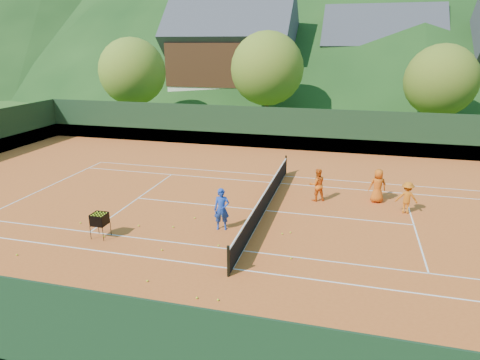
% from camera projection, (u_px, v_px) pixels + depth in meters
% --- Properties ---
extents(ground, '(400.00, 400.00, 0.00)m').
position_uv_depth(ground, '(265.00, 211.00, 19.56)').
color(ground, '#294E18').
rests_on(ground, ground).
extents(clay_court, '(40.00, 24.00, 0.02)m').
position_uv_depth(clay_court, '(265.00, 211.00, 19.56)').
color(clay_court, '#C3551F').
rests_on(clay_court, ground).
extents(coach, '(0.72, 0.55, 1.74)m').
position_uv_depth(coach, '(222.00, 209.00, 17.35)').
color(coach, '#1A3DAA').
rests_on(coach, clay_court).
extents(student_a, '(0.96, 0.87, 1.60)m').
position_uv_depth(student_a, '(317.00, 185.00, 20.58)').
color(student_a, orange).
rests_on(student_a, clay_court).
extents(student_b, '(0.82, 0.60, 1.30)m').
position_uv_depth(student_b, '(378.00, 185.00, 21.04)').
color(student_b, orange).
rests_on(student_b, clay_court).
extents(student_c, '(0.89, 0.68, 1.64)m').
position_uv_depth(student_c, '(378.00, 186.00, 20.36)').
color(student_c, '#D35A12').
rests_on(student_c, clay_court).
extents(student_d, '(0.96, 0.58, 1.46)m').
position_uv_depth(student_d, '(407.00, 198.00, 19.07)').
color(student_d, '#D06512').
rests_on(student_d, clay_court).
extents(tennis_ball_0, '(0.07, 0.07, 0.07)m').
position_uv_depth(tennis_ball_0, '(17.00, 255.00, 15.39)').
color(tennis_ball_0, '#CDEC27').
rests_on(tennis_ball_0, clay_court).
extents(tennis_ball_1, '(0.07, 0.07, 0.07)m').
position_uv_depth(tennis_ball_1, '(218.00, 300.00, 12.69)').
color(tennis_ball_1, '#CDEC27').
rests_on(tennis_ball_1, clay_court).
extents(tennis_ball_3, '(0.07, 0.07, 0.07)m').
position_uv_depth(tennis_ball_3, '(197.00, 298.00, 12.79)').
color(tennis_ball_3, '#CDEC27').
rests_on(tennis_ball_3, clay_court).
extents(tennis_ball_4, '(0.07, 0.07, 0.07)m').
position_uv_depth(tennis_ball_4, '(162.00, 250.00, 15.75)').
color(tennis_ball_4, '#CDEC27').
rests_on(tennis_ball_4, clay_court).
extents(tennis_ball_5, '(0.07, 0.07, 0.07)m').
position_uv_depth(tennis_ball_5, '(244.00, 229.00, 17.53)').
color(tennis_ball_5, '#CDEC27').
rests_on(tennis_ball_5, clay_court).
extents(tennis_ball_6, '(0.07, 0.07, 0.07)m').
position_uv_depth(tennis_ball_6, '(218.00, 340.00, 10.96)').
color(tennis_ball_6, '#CDEC27').
rests_on(tennis_ball_6, clay_court).
extents(tennis_ball_7, '(0.07, 0.07, 0.07)m').
position_uv_depth(tennis_ball_7, '(218.00, 246.00, 16.10)').
color(tennis_ball_7, '#CDEC27').
rests_on(tennis_ball_7, clay_court).
extents(tennis_ball_8, '(0.07, 0.07, 0.07)m').
position_uv_depth(tennis_ball_8, '(221.00, 216.00, 18.87)').
color(tennis_ball_8, '#CDEC27').
rests_on(tennis_ball_8, clay_court).
extents(tennis_ball_9, '(0.07, 0.07, 0.07)m').
position_uv_depth(tennis_ball_9, '(369.00, 343.00, 10.86)').
color(tennis_ball_9, '#CDEC27').
rests_on(tennis_ball_9, clay_court).
extents(tennis_ball_11, '(0.07, 0.07, 0.07)m').
position_uv_depth(tennis_ball_11, '(195.00, 218.00, 18.65)').
color(tennis_ball_11, '#CDEC27').
rests_on(tennis_ball_11, clay_court).
extents(tennis_ball_12, '(0.07, 0.07, 0.07)m').
position_uv_depth(tennis_ball_12, '(290.00, 232.00, 17.21)').
color(tennis_ball_12, '#CDEC27').
rests_on(tennis_ball_12, clay_court).
extents(tennis_ball_13, '(0.07, 0.07, 0.07)m').
position_uv_depth(tennis_ball_13, '(104.00, 237.00, 16.85)').
color(tennis_ball_13, '#CDEC27').
rests_on(tennis_ball_13, clay_court).
extents(tennis_ball_14, '(0.07, 0.07, 0.07)m').
position_uv_depth(tennis_ball_14, '(80.00, 223.00, 18.13)').
color(tennis_ball_14, '#CDEC27').
rests_on(tennis_ball_14, clay_court).
extents(tennis_ball_15, '(0.07, 0.07, 0.07)m').
position_uv_depth(tennis_ball_15, '(282.00, 234.00, 17.09)').
color(tennis_ball_15, '#CDEC27').
rests_on(tennis_ball_15, clay_court).
extents(tennis_ball_16, '(0.07, 0.07, 0.07)m').
position_uv_depth(tennis_ball_16, '(173.00, 227.00, 17.72)').
color(tennis_ball_16, '#CDEC27').
rests_on(tennis_ball_16, clay_court).
extents(tennis_ball_17, '(0.07, 0.07, 0.07)m').
position_uv_depth(tennis_ball_17, '(147.00, 281.00, 13.70)').
color(tennis_ball_17, '#CDEC27').
rests_on(tennis_ball_17, clay_court).
extents(tennis_ball_18, '(0.07, 0.07, 0.07)m').
position_uv_depth(tennis_ball_18, '(139.00, 226.00, 17.85)').
color(tennis_ball_18, '#CDEC27').
rests_on(tennis_ball_18, clay_court).
extents(tennis_ball_19, '(0.07, 0.07, 0.07)m').
position_uv_depth(tennis_ball_19, '(291.00, 258.00, 15.14)').
color(tennis_ball_19, '#CDEC27').
rests_on(tennis_ball_19, clay_court).
extents(court_lines, '(23.83, 11.03, 0.00)m').
position_uv_depth(court_lines, '(265.00, 210.00, 19.55)').
color(court_lines, white).
rests_on(court_lines, clay_court).
extents(tennis_net, '(0.10, 12.07, 1.10)m').
position_uv_depth(tennis_net, '(265.00, 200.00, 19.40)').
color(tennis_net, black).
rests_on(tennis_net, clay_court).
extents(perimeter_fence, '(40.40, 24.24, 3.00)m').
position_uv_depth(perimeter_fence, '(266.00, 185.00, 19.17)').
color(perimeter_fence, black).
rests_on(perimeter_fence, clay_court).
extents(ball_hopper, '(0.57, 0.57, 1.00)m').
position_uv_depth(ball_hopper, '(100.00, 220.00, 16.64)').
color(ball_hopper, black).
rests_on(ball_hopper, clay_court).
extents(chalet_left, '(13.80, 9.93, 12.92)m').
position_uv_depth(chalet_left, '(232.00, 59.00, 47.89)').
color(chalet_left, beige).
rests_on(chalet_left, ground).
extents(chalet_mid, '(12.65, 8.82, 11.45)m').
position_uv_depth(chalet_mid, '(379.00, 65.00, 47.89)').
color(chalet_mid, beige).
rests_on(chalet_mid, ground).
extents(tree_a, '(6.00, 6.00, 7.88)m').
position_uv_depth(tree_a, '(132.00, 72.00, 38.53)').
color(tree_a, '#3C2518').
rests_on(tree_a, ground).
extents(tree_b, '(6.40, 6.40, 8.40)m').
position_uv_depth(tree_b, '(267.00, 69.00, 37.36)').
color(tree_b, '#422C1A').
rests_on(tree_b, ground).
extents(tree_c, '(5.60, 5.60, 7.35)m').
position_uv_depth(tree_c, '(441.00, 81.00, 33.24)').
color(tree_c, '#3F2719').
rests_on(tree_c, ground).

